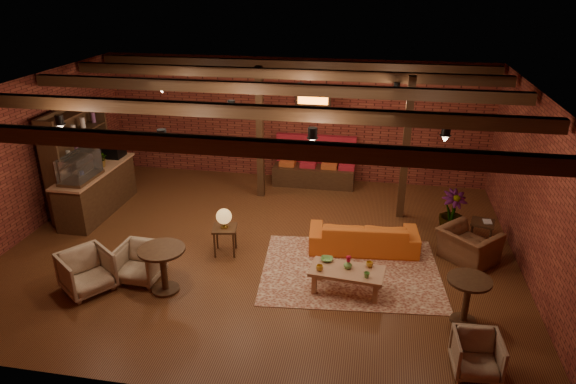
% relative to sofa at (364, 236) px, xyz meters
% --- Properties ---
extents(floor, '(10.00, 10.00, 0.00)m').
position_rel_sofa_xyz_m(floor, '(-2.04, -0.29, -0.31)').
color(floor, '#3B1A0E').
rests_on(floor, ground).
extents(ceiling, '(10.00, 8.00, 0.02)m').
position_rel_sofa_xyz_m(ceiling, '(-2.04, -0.29, 2.89)').
color(ceiling, black).
rests_on(ceiling, wall_back).
extents(wall_back, '(10.00, 0.02, 3.20)m').
position_rel_sofa_xyz_m(wall_back, '(-2.04, 3.71, 1.29)').
color(wall_back, maroon).
rests_on(wall_back, ground).
extents(wall_front, '(10.00, 0.02, 3.20)m').
position_rel_sofa_xyz_m(wall_front, '(-2.04, -4.29, 1.29)').
color(wall_front, maroon).
rests_on(wall_front, ground).
extents(wall_left, '(0.02, 8.00, 3.20)m').
position_rel_sofa_xyz_m(wall_left, '(-7.04, -0.29, 1.29)').
color(wall_left, maroon).
rests_on(wall_left, ground).
extents(wall_right, '(0.02, 8.00, 3.20)m').
position_rel_sofa_xyz_m(wall_right, '(2.96, -0.29, 1.29)').
color(wall_right, maroon).
rests_on(wall_right, ground).
extents(ceiling_beams, '(9.80, 6.40, 0.22)m').
position_rel_sofa_xyz_m(ceiling_beams, '(-2.04, -0.29, 2.77)').
color(ceiling_beams, black).
rests_on(ceiling_beams, ceiling).
extents(ceiling_pipe, '(9.60, 0.12, 0.12)m').
position_rel_sofa_xyz_m(ceiling_pipe, '(-2.04, 1.31, 2.54)').
color(ceiling_pipe, black).
rests_on(ceiling_pipe, ceiling).
extents(post_left, '(0.16, 0.16, 3.20)m').
position_rel_sofa_xyz_m(post_left, '(-2.64, 2.31, 1.29)').
color(post_left, black).
rests_on(post_left, ground).
extents(post_right, '(0.16, 0.16, 3.20)m').
position_rel_sofa_xyz_m(post_right, '(0.76, 1.71, 1.29)').
color(post_right, black).
rests_on(post_right, ground).
extents(service_counter, '(0.80, 2.50, 1.60)m').
position_rel_sofa_xyz_m(service_counter, '(-6.14, 0.71, 0.49)').
color(service_counter, black).
rests_on(service_counter, ground).
extents(plant_counter, '(0.35, 0.39, 0.30)m').
position_rel_sofa_xyz_m(plant_counter, '(-6.04, 0.91, 0.91)').
color(plant_counter, '#337F33').
rests_on(plant_counter, service_counter).
extents(shelving_hutch, '(0.52, 2.00, 2.40)m').
position_rel_sofa_xyz_m(shelving_hutch, '(-6.54, 0.81, 0.89)').
color(shelving_hutch, black).
rests_on(shelving_hutch, ground).
extents(banquette, '(2.10, 0.70, 1.00)m').
position_rel_sofa_xyz_m(banquette, '(-1.44, 3.26, 0.19)').
color(banquette, '#A41B29').
rests_on(banquette, ground).
extents(service_sign, '(0.86, 0.06, 0.30)m').
position_rel_sofa_xyz_m(service_sign, '(-1.44, 2.81, 2.04)').
color(service_sign, orange).
rests_on(service_sign, ceiling).
extents(ceiling_spotlights, '(6.40, 4.40, 0.28)m').
position_rel_sofa_xyz_m(ceiling_spotlights, '(-2.04, -0.29, 2.55)').
color(ceiling_spotlights, black).
rests_on(ceiling_spotlights, ceiling).
extents(rug, '(3.51, 2.82, 0.01)m').
position_rel_sofa_xyz_m(rug, '(-0.19, -0.86, -0.31)').
color(rug, maroon).
rests_on(rug, floor).
extents(sofa, '(2.22, 1.03, 0.63)m').
position_rel_sofa_xyz_m(sofa, '(0.00, 0.00, 0.00)').
color(sofa, '#C7591B').
rests_on(sofa, floor).
extents(coffee_table, '(1.32, 0.75, 0.69)m').
position_rel_sofa_xyz_m(coffee_table, '(-0.23, -1.53, 0.07)').
color(coffee_table, '#A66D4D').
rests_on(coffee_table, floor).
extents(side_table_lamp, '(0.53, 0.53, 0.96)m').
position_rel_sofa_xyz_m(side_table_lamp, '(-2.69, -0.63, 0.42)').
color(side_table_lamp, black).
rests_on(side_table_lamp, floor).
extents(round_table_left, '(0.80, 0.80, 0.84)m').
position_rel_sofa_xyz_m(round_table_left, '(-3.35, -2.08, 0.25)').
color(round_table_left, black).
rests_on(round_table_left, floor).
extents(armchair_a, '(1.06, 1.07, 0.81)m').
position_rel_sofa_xyz_m(armchair_a, '(-4.68, -2.30, 0.09)').
color(armchair_a, '#C2B796').
rests_on(armchair_a, floor).
extents(armchair_b, '(0.76, 0.72, 0.75)m').
position_rel_sofa_xyz_m(armchair_b, '(-3.93, -1.81, 0.06)').
color(armchair_b, '#C2B796').
rests_on(armchair_b, floor).
extents(armchair_right, '(1.17, 1.15, 0.87)m').
position_rel_sofa_xyz_m(armchair_right, '(2.00, -0.07, 0.12)').
color(armchair_right, brown).
rests_on(armchair_right, floor).
extents(side_table_book, '(0.55, 0.55, 0.53)m').
position_rel_sofa_xyz_m(side_table_book, '(2.36, 0.67, 0.15)').
color(side_table_book, black).
rests_on(side_table_book, floor).
extents(round_table_right, '(0.68, 0.68, 0.80)m').
position_rel_sofa_xyz_m(round_table_right, '(1.69, -2.07, 0.22)').
color(round_table_right, black).
rests_on(round_table_right, floor).
extents(armchair_far, '(0.66, 0.62, 0.65)m').
position_rel_sofa_xyz_m(armchair_far, '(1.70, -3.20, 0.01)').
color(armchair_far, '#C2B796').
rests_on(armchair_far, floor).
extents(plant_tall, '(2.11, 2.11, 2.93)m').
position_rel_sofa_xyz_m(plant_tall, '(1.80, 1.02, 1.15)').
color(plant_tall, '#4C7F4C').
rests_on(plant_tall, floor).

